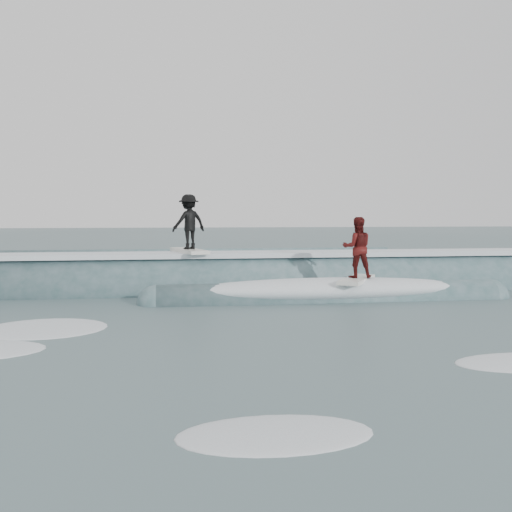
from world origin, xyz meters
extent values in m
plane|color=#384F52|center=(0.00, 0.00, 0.00)|extent=(160.00, 160.00, 0.00)
cylinder|color=#36585B|center=(0.00, 6.72, 0.00)|extent=(20.26, 2.02, 2.02)
cylinder|color=#36585B|center=(1.80, 4.52, 0.00)|extent=(9.00, 0.98, 0.98)
sphere|color=#36585B|center=(-2.70, 4.52, 0.00)|extent=(0.98, 0.98, 0.98)
sphere|color=#36585B|center=(6.30, 4.52, 0.00)|extent=(0.98, 0.98, 0.98)
cube|color=white|center=(0.00, 6.72, 1.08)|extent=(18.00, 1.30, 0.14)
ellipsoid|color=white|center=(1.80, 4.52, 0.30)|extent=(7.60, 1.30, 0.60)
cube|color=silver|center=(-1.83, 6.72, 1.20)|extent=(1.13, 2.07, 0.10)
imported|color=black|center=(-1.83, 6.72, 2.04)|extent=(1.18, 1.00, 1.58)
cube|color=white|center=(2.52, 4.52, 0.54)|extent=(1.51, 1.99, 0.10)
imported|color=#4A0F0E|center=(2.52, 4.52, 1.39)|extent=(0.84, 0.69, 1.60)
ellipsoid|color=white|center=(-1.17, -4.24, 0.00)|extent=(2.09, 1.43, 0.10)
ellipsoid|color=white|center=(-4.81, 1.74, 0.00)|extent=(2.63, 1.79, 0.10)
cylinder|color=#36585B|center=(8.44, 18.00, 0.00)|extent=(22.00, 0.80, 0.80)
cylinder|color=#36585B|center=(-1.03, 22.00, 0.00)|extent=(22.00, 0.60, 0.60)
camera|label=1|loc=(-2.16, -9.91, 2.30)|focal=40.00mm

